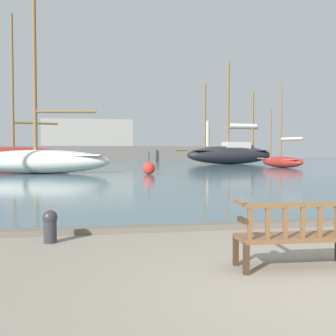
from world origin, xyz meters
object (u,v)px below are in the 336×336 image
sailboat_centre_channel (230,153)px  mooring_bollard (50,225)px  sailboat_far_port (16,155)px  sailboat_outer_port (39,158)px  park_bench (296,234)px  channel_buoy (149,168)px  sailboat_nearest_port (282,160)px

sailboat_centre_channel → mooring_bollard: sailboat_centre_channel is taller
sailboat_far_port → sailboat_outer_port: bearing=-75.8°
sailboat_far_port → sailboat_centre_channel: size_ratio=1.30×
park_bench → sailboat_far_port: 41.38m
park_bench → sailboat_centre_channel: size_ratio=0.14×
sailboat_centre_channel → channel_buoy: (-12.14, -19.32, -0.89)m
sailboat_centre_channel → channel_buoy: 22.83m
sailboat_nearest_port → channel_buoy: 16.07m
sailboat_outer_port → sailboat_nearest_port: sailboat_outer_port is taller
sailboat_far_port → mooring_bollard: sailboat_far_port is taller
sailboat_nearest_port → channel_buoy: (-13.41, -8.86, -0.24)m
park_bench → channel_buoy: channel_buoy is taller
park_bench → mooring_bollard: (-3.43, 2.26, -0.15)m
channel_buoy → sailboat_centre_channel: bearing=57.9°
sailboat_far_port → mooring_bollard: (6.71, -37.86, -0.88)m
sailboat_outer_port → park_bench: bearing=-75.8°
park_bench → sailboat_nearest_port: bearing=64.6°
sailboat_nearest_port → sailboat_outer_port: bearing=-163.0°
sailboat_outer_port → channel_buoy: bearing=-20.2°
sailboat_outer_port → sailboat_centre_channel: (19.22, 16.72, 0.29)m
sailboat_nearest_port → mooring_bollard: bearing=-122.5°
mooring_bollard → sailboat_outer_port: bearing=96.9°
sailboat_outer_port → mooring_bollard: size_ratio=21.41×
sailboat_nearest_port → sailboat_far_port: (-24.55, 9.82, 0.47)m
sailboat_far_port → sailboat_centre_channel: sailboat_far_port is taller
sailboat_far_port → sailboat_centre_channel: (23.28, 0.64, 0.18)m
park_bench → sailboat_nearest_port: sailboat_nearest_port is taller
sailboat_far_port → mooring_bollard: size_ratio=27.01×
park_bench → channel_buoy: bearing=87.3°
sailboat_nearest_port → mooring_bollard: sailboat_nearest_port is taller
park_bench → channel_buoy: 21.46m
sailboat_nearest_port → sailboat_far_port: bearing=158.2°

